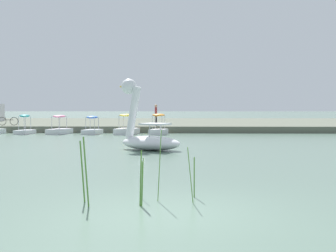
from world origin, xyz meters
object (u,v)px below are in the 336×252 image
object	(u,v)px
pedal_boat_orange	(159,128)
pedal_boat_pink	(59,129)
pedal_boat_teal	(25,129)
pedal_boat_blue	(92,129)
pedal_boat_yellow	(127,128)
person_on_path	(156,114)
bicycle_parked	(8,121)
swan_boat	(146,132)

from	to	relation	value
pedal_boat_orange	pedal_boat_pink	xyz separation A→B (m)	(-7.53, 0.14, -0.06)
pedal_boat_orange	pedal_boat_teal	size ratio (longest dim) A/B	1.05
pedal_boat_orange	pedal_boat_pink	world-z (taller)	pedal_boat_orange
pedal_boat_blue	pedal_boat_orange	bearing A→B (deg)	0.20
pedal_boat_yellow	pedal_boat_blue	bearing A→B (deg)	-177.88
pedal_boat_blue	person_on_path	xyz separation A→B (m)	(4.67, 2.68, 1.05)
person_on_path	bicycle_parked	bearing A→B (deg)	176.39
pedal_boat_teal	pedal_boat_yellow	bearing A→B (deg)	0.02
pedal_boat_yellow	bicycle_parked	xyz separation A→B (m)	(-10.35, 3.36, 0.43)
swan_boat	pedal_boat_yellow	size ratio (longest dim) A/B	1.32
swan_boat	pedal_boat_orange	world-z (taller)	swan_boat
pedal_boat_blue	person_on_path	world-z (taller)	person_on_path
person_on_path	swan_boat	bearing A→B (deg)	-88.91
pedal_boat_yellow	swan_boat	bearing A→B (deg)	-79.04
pedal_boat_orange	pedal_boat_yellow	world-z (taller)	pedal_boat_orange
pedal_boat_orange	pedal_boat_yellow	bearing A→B (deg)	178.11
person_on_path	bicycle_parked	xyz separation A→B (m)	(-12.41, 0.78, -0.60)
pedal_boat_orange	pedal_boat_blue	distance (m)	5.00
pedal_boat_pink	person_on_path	world-z (taller)	person_on_path
pedal_boat_orange	pedal_boat_yellow	xyz separation A→B (m)	(-2.39, 0.08, -0.03)
pedal_boat_blue	pedal_boat_pink	world-z (taller)	pedal_boat_pink
pedal_boat_yellow	person_on_path	size ratio (longest dim) A/B	1.48
pedal_boat_yellow	bicycle_parked	world-z (taller)	pedal_boat_yellow
bicycle_parked	pedal_boat_yellow	bearing A→B (deg)	-17.99
pedal_boat_yellow	pedal_boat_pink	bearing A→B (deg)	179.36
pedal_boat_blue	swan_boat	bearing A→B (deg)	-67.56
pedal_boat_yellow	bicycle_parked	bearing A→B (deg)	162.01
pedal_boat_teal	bicycle_parked	distance (m)	4.27
pedal_boat_blue	pedal_boat_pink	bearing A→B (deg)	176.52
person_on_path	pedal_boat_orange	bearing A→B (deg)	-82.85
pedal_boat_yellow	bicycle_parked	distance (m)	10.90
person_on_path	bicycle_parked	world-z (taller)	person_on_path
swan_boat	pedal_boat_teal	world-z (taller)	swan_boat
swan_boat	bicycle_parked	bearing A→B (deg)	129.43
pedal_boat_orange	bicycle_parked	distance (m)	13.21
swan_boat	person_on_path	world-z (taller)	swan_boat
swan_boat	bicycle_parked	size ratio (longest dim) A/B	2.06
swan_boat	pedal_boat_blue	xyz separation A→B (m)	(-4.95, 11.98, -0.43)
pedal_boat_pink	bicycle_parked	size ratio (longest dim) A/B	1.45
swan_boat	pedal_boat_pink	size ratio (longest dim) A/B	1.42
swan_boat	pedal_boat_blue	world-z (taller)	swan_boat
pedal_boat_yellow	pedal_boat_blue	distance (m)	2.61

